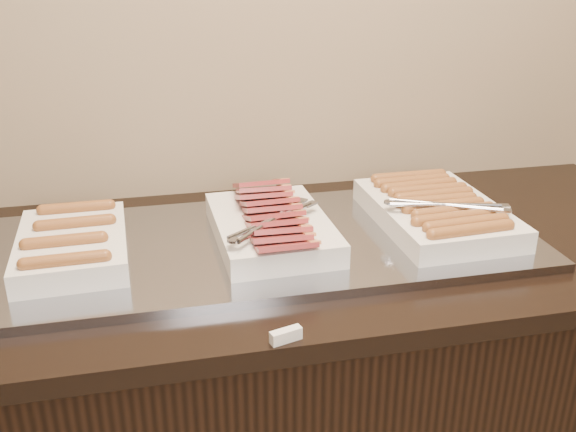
# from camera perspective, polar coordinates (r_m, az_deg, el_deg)

# --- Properties ---
(counter) EXTENTS (2.06, 0.76, 0.90)m
(counter) POSITION_cam_1_polar(r_m,az_deg,el_deg) (1.65, -2.30, -17.02)
(counter) COLOR black
(counter) RESTS_ON ground
(warming_tray) EXTENTS (1.20, 0.50, 0.02)m
(warming_tray) POSITION_cam_1_polar(r_m,az_deg,el_deg) (1.40, -2.54, -2.48)
(warming_tray) COLOR #9598A3
(warming_tray) RESTS_ON counter
(dish_left) EXTENTS (0.23, 0.33, 0.07)m
(dish_left) POSITION_cam_1_polar(r_m,az_deg,el_deg) (1.38, -18.62, -2.41)
(dish_left) COLOR white
(dish_left) RESTS_ON warming_tray
(dish_center) EXTENTS (0.26, 0.38, 0.10)m
(dish_center) POSITION_cam_1_polar(r_m,az_deg,el_deg) (1.38, -1.49, -0.76)
(dish_center) COLOR white
(dish_center) RESTS_ON warming_tray
(dish_right) EXTENTS (0.28, 0.40, 0.08)m
(dish_right) POSITION_cam_1_polar(r_m,az_deg,el_deg) (1.49, 13.08, 0.49)
(dish_right) COLOR white
(dish_right) RESTS_ON warming_tray
(label_holder) EXTENTS (0.06, 0.03, 0.02)m
(label_holder) POSITION_cam_1_polar(r_m,az_deg,el_deg) (1.08, -0.18, -10.57)
(label_holder) COLOR white
(label_holder) RESTS_ON counter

